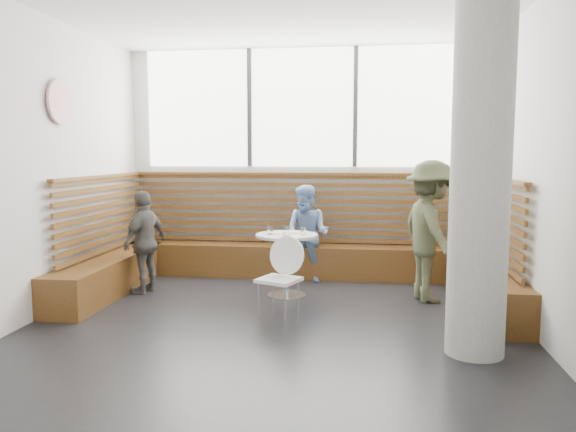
# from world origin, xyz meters

# --- Properties ---
(room) EXTENTS (5.00, 5.00, 3.20)m
(room) POSITION_xyz_m (0.00, 0.00, 1.60)
(room) COLOR silver
(room) RESTS_ON ground
(booth) EXTENTS (5.00, 2.50, 1.44)m
(booth) POSITION_xyz_m (0.00, 1.77, 0.41)
(booth) COLOR #492D12
(booth) RESTS_ON ground
(concrete_column) EXTENTS (0.50, 0.50, 3.20)m
(concrete_column) POSITION_xyz_m (1.85, -0.60, 1.60)
(concrete_column) COLOR gray
(concrete_column) RESTS_ON ground
(wall_art) EXTENTS (0.03, 0.50, 0.50)m
(wall_art) POSITION_xyz_m (-2.46, 0.40, 2.30)
(wall_art) COLOR white
(wall_art) RESTS_ON room
(cafe_table) EXTENTS (0.74, 0.74, 0.77)m
(cafe_table) POSITION_xyz_m (-0.03, 1.12, 0.55)
(cafe_table) COLOR silver
(cafe_table) RESTS_ON ground
(cafe_chair) EXTENTS (0.41, 0.40, 0.86)m
(cafe_chair) POSITION_xyz_m (0.01, 0.25, 0.50)
(cafe_chair) COLOR white
(cafe_chair) RESTS_ON ground
(adult_man) EXTENTS (0.91, 1.21, 1.66)m
(adult_man) POSITION_xyz_m (1.66, 1.17, 0.83)
(adult_man) COLOR #42462F
(adult_man) RESTS_ON ground
(child_back) EXTENTS (0.77, 0.68, 1.31)m
(child_back) POSITION_xyz_m (0.14, 1.97, 0.65)
(child_back) COLOR #789BD0
(child_back) RESTS_ON ground
(child_left) EXTENTS (0.50, 0.80, 1.28)m
(child_left) POSITION_xyz_m (-1.81, 1.10, 0.64)
(child_left) COLOR #52504A
(child_left) RESTS_ON ground
(plate_near) EXTENTS (0.19, 0.19, 0.01)m
(plate_near) POSITION_xyz_m (-0.18, 1.20, 0.77)
(plate_near) COLOR white
(plate_near) RESTS_ON cafe_table
(plate_far) EXTENTS (0.18, 0.18, 0.01)m
(plate_far) POSITION_xyz_m (0.03, 1.25, 0.77)
(plate_far) COLOR white
(plate_far) RESTS_ON cafe_table
(glass_left) EXTENTS (0.07, 0.07, 0.11)m
(glass_left) POSITION_xyz_m (-0.22, 1.07, 0.82)
(glass_left) COLOR white
(glass_left) RESTS_ON cafe_table
(glass_mid) EXTENTS (0.08, 0.08, 0.12)m
(glass_mid) POSITION_xyz_m (-0.02, 1.03, 0.83)
(glass_mid) COLOR white
(glass_mid) RESTS_ON cafe_table
(glass_right) EXTENTS (0.06, 0.06, 0.10)m
(glass_right) POSITION_xyz_m (0.17, 1.09, 0.82)
(glass_right) COLOR white
(glass_right) RESTS_ON cafe_table
(menu_card) EXTENTS (0.22, 0.18, 0.00)m
(menu_card) POSITION_xyz_m (0.05, 0.92, 0.77)
(menu_card) COLOR #A5C64C
(menu_card) RESTS_ON cafe_table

